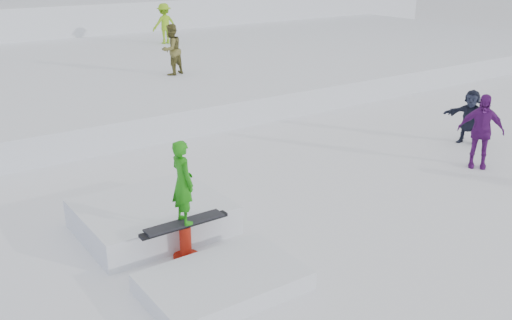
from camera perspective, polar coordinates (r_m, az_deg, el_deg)
ground at (r=9.86m, az=4.35°, el=-9.88°), size 120.00×120.00×0.00m
snow_midrise at (r=23.66m, az=-21.08°, el=7.70°), size 50.00×18.00×0.80m
walker_olive at (r=20.71m, az=-8.46°, el=10.86°), size 1.04×0.93×1.78m
walker_ygreen at (r=28.21m, az=-9.14°, el=13.32°), size 1.22×0.70×1.88m
spectator_purple at (r=14.63m, az=21.54°, el=2.72°), size 0.99×1.11×1.81m
spectator_dark at (r=16.46m, az=20.62°, el=4.05°), size 0.95×1.43×1.48m
jib_rail_feature at (r=10.26m, az=-8.60°, el=-6.88°), size 2.60×4.40×2.11m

